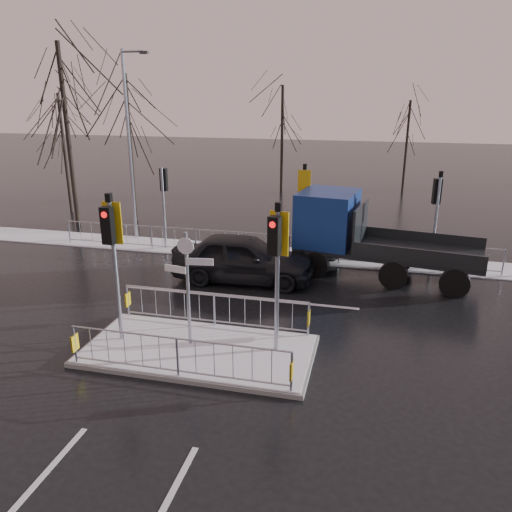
% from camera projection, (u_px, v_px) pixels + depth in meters
% --- Properties ---
extents(ground, '(120.00, 120.00, 0.00)m').
position_uv_depth(ground, '(199.00, 353.00, 13.13)').
color(ground, black).
rests_on(ground, ground).
extents(snow_verge, '(30.00, 2.00, 0.04)m').
position_uv_depth(snow_verge, '(268.00, 253.00, 21.05)').
color(snow_verge, white).
rests_on(snow_verge, ground).
extents(lane_markings, '(8.00, 11.38, 0.01)m').
position_uv_depth(lane_markings, '(194.00, 359.00, 12.82)').
color(lane_markings, silver).
rests_on(lane_markings, ground).
extents(traffic_island, '(6.00, 3.04, 4.15)m').
position_uv_depth(traffic_island, '(198.00, 339.00, 13.01)').
color(traffic_island, slate).
rests_on(traffic_island, ground).
extents(far_kerb_fixtures, '(18.00, 0.65, 3.83)m').
position_uv_depth(far_kerb_fixtures, '(273.00, 234.00, 20.20)').
color(far_kerb_fixtures, '#9397A1').
rests_on(far_kerb_fixtures, ground).
extents(car_far_lane, '(5.15, 2.28, 1.72)m').
position_uv_depth(car_far_lane, '(243.00, 258.00, 17.84)').
color(car_far_lane, black).
rests_on(car_far_lane, ground).
extents(flatbed_truck, '(6.83, 3.37, 3.03)m').
position_uv_depth(flatbed_truck, '(352.00, 231.00, 18.41)').
color(flatbed_truck, black).
rests_on(flatbed_truck, ground).
extents(tree_near_a, '(4.75, 4.75, 8.97)m').
position_uv_depth(tree_near_a, '(64.00, 100.00, 23.68)').
color(tree_near_a, black).
rests_on(tree_near_a, ground).
extents(tree_near_b, '(4.00, 4.00, 7.55)m').
position_uv_depth(tree_near_b, '(129.00, 120.00, 24.81)').
color(tree_near_b, black).
rests_on(tree_near_b, ground).
extents(tree_near_c, '(3.50, 3.50, 6.61)m').
position_uv_depth(tree_near_c, '(62.00, 130.00, 26.94)').
color(tree_near_c, black).
rests_on(tree_near_c, ground).
extents(tree_far_a, '(3.75, 3.75, 7.08)m').
position_uv_depth(tree_far_a, '(282.00, 119.00, 32.34)').
color(tree_far_a, black).
rests_on(tree_far_a, ground).
extents(tree_far_b, '(3.25, 3.25, 6.14)m').
position_uv_depth(tree_far_b, '(408.00, 129.00, 32.61)').
color(tree_far_b, black).
rests_on(tree_far_b, ground).
extents(street_lamp_left, '(1.25, 0.18, 8.20)m').
position_uv_depth(street_lamp_left, '(130.00, 140.00, 21.90)').
color(street_lamp_left, '#9397A1').
rests_on(street_lamp_left, ground).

